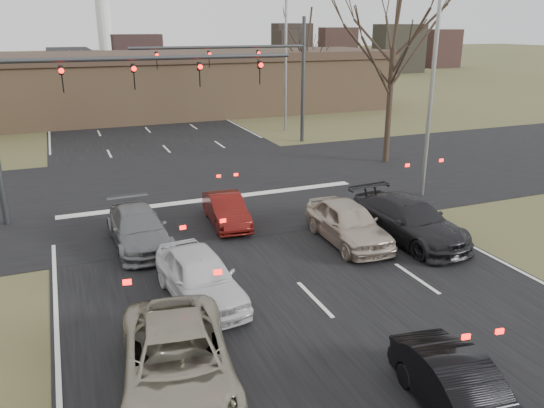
{
  "coord_description": "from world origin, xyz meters",
  "views": [
    {
      "loc": [
        -6.18,
        -8.99,
        7.41
      ],
      "look_at": [
        -0.14,
        5.9,
        2.0
      ],
      "focal_mm": 35.0,
      "sensor_mm": 36.0,
      "label": 1
    }
  ],
  "objects_px": {
    "building": "(155,84)",
    "car_silver_ahead": "(348,223)",
    "car_charcoal_sedan": "(409,220)",
    "mast_arm_far": "(263,66)",
    "car_red_ahead": "(226,210)",
    "streetlight_right_near": "(430,71)",
    "car_black_hatch": "(461,392)",
    "car_white_sedan": "(200,276)",
    "car_silver_suv": "(178,361)",
    "car_grey_ahead": "(138,228)",
    "streetlight_right_far": "(284,53)",
    "mast_arm_near": "(80,90)"
  },
  "relations": [
    {
      "from": "building",
      "to": "car_silver_ahead",
      "type": "height_order",
      "value": "building"
    },
    {
      "from": "streetlight_right_far",
      "to": "car_grey_ahead",
      "type": "distance_m",
      "value": 23.01
    },
    {
      "from": "mast_arm_far",
      "to": "streetlight_right_far",
      "type": "height_order",
      "value": "streetlight_right_far"
    },
    {
      "from": "mast_arm_near",
      "to": "car_silver_ahead",
      "type": "distance_m",
      "value": 11.41
    },
    {
      "from": "building",
      "to": "car_grey_ahead",
      "type": "height_order",
      "value": "building"
    },
    {
      "from": "mast_arm_far",
      "to": "car_white_sedan",
      "type": "distance_m",
      "value": 21.31
    },
    {
      "from": "car_grey_ahead",
      "to": "streetlight_right_far",
      "type": "bearing_deg",
      "value": 52.14
    },
    {
      "from": "car_black_hatch",
      "to": "streetlight_right_near",
      "type": "bearing_deg",
      "value": 63.52
    },
    {
      "from": "car_black_hatch",
      "to": "car_charcoal_sedan",
      "type": "bearing_deg",
      "value": 67.7
    },
    {
      "from": "car_grey_ahead",
      "to": "car_silver_suv",
      "type": "bearing_deg",
      "value": -94.55
    },
    {
      "from": "car_white_sedan",
      "to": "car_red_ahead",
      "type": "xyz_separation_m",
      "value": [
        2.5,
        5.5,
        -0.13
      ]
    },
    {
      "from": "car_red_ahead",
      "to": "car_silver_ahead",
      "type": "bearing_deg",
      "value": -39.39
    },
    {
      "from": "car_black_hatch",
      "to": "car_grey_ahead",
      "type": "relative_size",
      "value": 0.82
    },
    {
      "from": "mast_arm_far",
      "to": "car_silver_suv",
      "type": "bearing_deg",
      "value": -115.36
    },
    {
      "from": "car_silver_ahead",
      "to": "car_charcoal_sedan",
      "type": "bearing_deg",
      "value": -13.31
    },
    {
      "from": "mast_arm_far",
      "to": "streetlight_right_far",
      "type": "distance_m",
      "value": 5.12
    },
    {
      "from": "mast_arm_far",
      "to": "streetlight_right_near",
      "type": "relative_size",
      "value": 1.11
    },
    {
      "from": "car_red_ahead",
      "to": "streetlight_right_far",
      "type": "bearing_deg",
      "value": 64.83
    },
    {
      "from": "mast_arm_far",
      "to": "car_black_hatch",
      "type": "xyz_separation_m",
      "value": [
        -5.68,
        -25.36,
        -4.41
      ]
    },
    {
      "from": "car_white_sedan",
      "to": "car_silver_ahead",
      "type": "relative_size",
      "value": 0.97
    },
    {
      "from": "car_grey_ahead",
      "to": "mast_arm_far",
      "type": "bearing_deg",
      "value": 52.65
    },
    {
      "from": "car_silver_suv",
      "to": "car_charcoal_sedan",
      "type": "relative_size",
      "value": 0.96
    },
    {
      "from": "streetlight_right_near",
      "to": "car_red_ahead",
      "type": "relative_size",
      "value": 2.76
    },
    {
      "from": "building",
      "to": "streetlight_right_near",
      "type": "xyz_separation_m",
      "value": [
        6.82,
        -28.0,
        2.92
      ]
    },
    {
      "from": "streetlight_right_far",
      "to": "car_grey_ahead",
      "type": "xyz_separation_m",
      "value": [
        -13.32,
        -18.11,
        -4.93
      ]
    },
    {
      "from": "building",
      "to": "car_grey_ahead",
      "type": "bearing_deg",
      "value": -101.65
    },
    {
      "from": "streetlight_right_far",
      "to": "car_red_ahead",
      "type": "relative_size",
      "value": 2.76
    },
    {
      "from": "mast_arm_near",
      "to": "car_white_sedan",
      "type": "bearing_deg",
      "value": -75.69
    },
    {
      "from": "mast_arm_near",
      "to": "car_black_hatch",
      "type": "bearing_deg",
      "value": -69.54
    },
    {
      "from": "car_grey_ahead",
      "to": "car_silver_ahead",
      "type": "distance_m",
      "value": 7.43
    },
    {
      "from": "streetlight_right_near",
      "to": "car_white_sedan",
      "type": "xyz_separation_m",
      "value": [
        -11.82,
        -5.74,
        -4.86
      ]
    },
    {
      "from": "streetlight_right_near",
      "to": "car_silver_suv",
      "type": "relative_size",
      "value": 2.0
    },
    {
      "from": "mast_arm_near",
      "to": "car_black_hatch",
      "type": "height_order",
      "value": "mast_arm_near"
    },
    {
      "from": "streetlight_right_far",
      "to": "car_silver_suv",
      "type": "relative_size",
      "value": 2.0
    },
    {
      "from": "car_silver_suv",
      "to": "car_red_ahead",
      "type": "height_order",
      "value": "car_silver_suv"
    },
    {
      "from": "mast_arm_far",
      "to": "car_red_ahead",
      "type": "distance_m",
      "value": 15.48
    },
    {
      "from": "car_silver_suv",
      "to": "car_black_hatch",
      "type": "xyz_separation_m",
      "value": [
        4.94,
        -2.95,
        -0.08
      ]
    },
    {
      "from": "car_black_hatch",
      "to": "car_charcoal_sedan",
      "type": "distance_m",
      "value": 9.39
    },
    {
      "from": "car_silver_suv",
      "to": "car_white_sedan",
      "type": "distance_m",
      "value": 3.94
    },
    {
      "from": "streetlight_right_far",
      "to": "car_charcoal_sedan",
      "type": "xyz_separation_m",
      "value": [
        -4.16,
        -21.21,
        -4.83
      ]
    },
    {
      "from": "mast_arm_far",
      "to": "car_silver_suv",
      "type": "distance_m",
      "value": 25.18
    },
    {
      "from": "car_charcoal_sedan",
      "to": "mast_arm_far",
      "type": "bearing_deg",
      "value": 81.68
    },
    {
      "from": "car_grey_ahead",
      "to": "building",
      "type": "bearing_deg",
      "value": 76.83
    },
    {
      "from": "mast_arm_far",
      "to": "mast_arm_near",
      "type": "bearing_deg",
      "value": -138.78
    },
    {
      "from": "streetlight_right_near",
      "to": "building",
      "type": "bearing_deg",
      "value": 103.69
    },
    {
      "from": "mast_arm_near",
      "to": "car_charcoal_sedan",
      "type": "distance_m",
      "value": 13.37
    },
    {
      "from": "streetlight_right_near",
      "to": "car_white_sedan",
      "type": "distance_m",
      "value": 14.01
    },
    {
      "from": "streetlight_right_far",
      "to": "car_charcoal_sedan",
      "type": "bearing_deg",
      "value": -101.09
    },
    {
      "from": "streetlight_right_near",
      "to": "mast_arm_far",
      "type": "bearing_deg",
      "value": 101.47
    },
    {
      "from": "mast_arm_near",
      "to": "streetlight_right_near",
      "type": "relative_size",
      "value": 1.21
    }
  ]
}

